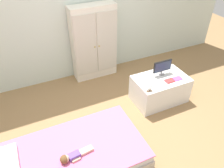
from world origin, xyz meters
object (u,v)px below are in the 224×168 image
bed (70,159)px  tv_stand (160,89)px  tv_monitor (163,67)px  rocking_horse_toy (150,89)px  doll (71,157)px  wardrobe (94,43)px  book_purple (177,79)px  book_red (170,81)px

bed → tv_stand: 1.76m
tv_monitor → bed: bearing=-158.8°
bed → rocking_horse_toy: rocking_horse_toy is taller
rocking_horse_toy → bed: bearing=-163.8°
tv_monitor → doll: bearing=-155.9°
bed → tv_monitor: tv_monitor is taller
wardrobe → tv_stand: (0.67, -1.13, -0.45)m
wardrobe → book_purple: wardrobe is taller
tv_monitor → book_red: (0.00, -0.21, -0.13)m
doll → book_red: book_red is taller
book_red → book_purple: book_red is taller
doll → book_red: bearing=18.0°
doll → rocking_horse_toy: rocking_horse_toy is taller
wardrobe → rocking_horse_toy: (0.33, -1.32, -0.19)m
bed → tv_monitor: (1.72, 0.67, 0.44)m
doll → bed: bearing=89.5°
tv_monitor → book_red: bearing=-89.4°
bed → book_purple: size_ratio=12.77×
wardrobe → tv_monitor: size_ratio=4.20×
book_red → tv_stand: bearing=117.8°
bed → doll: (-0.00, -0.10, 0.17)m
wardrobe → tv_stand: bearing=-59.2°
wardrobe → book_purple: (0.88, -1.25, -0.23)m
doll → tv_stand: (1.66, 0.68, -0.08)m
rocking_horse_toy → book_purple: rocking_horse_toy is taller
bed → doll: size_ratio=4.53×
bed → tv_stand: (1.66, 0.58, 0.09)m
bed → book_red: 1.81m
doll → wardrobe: size_ratio=0.30×
book_purple → tv_stand: bearing=150.5°
doll → tv_monitor: (1.72, 0.77, 0.28)m
wardrobe → book_red: size_ratio=9.78×
rocking_horse_toy → tv_stand: bearing=29.7°
rocking_horse_toy → book_red: rocking_horse_toy is taller
book_red → tv_monitor: bearing=90.6°
wardrobe → book_red: 1.46m
doll → rocking_horse_toy: bearing=20.2°
bed → book_purple: (1.87, 0.46, 0.31)m
bed → rocking_horse_toy: 1.42m
wardrobe → tv_monitor: 1.27m
bed → rocking_horse_toy: size_ratio=17.42×
bed → tv_monitor: 1.90m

